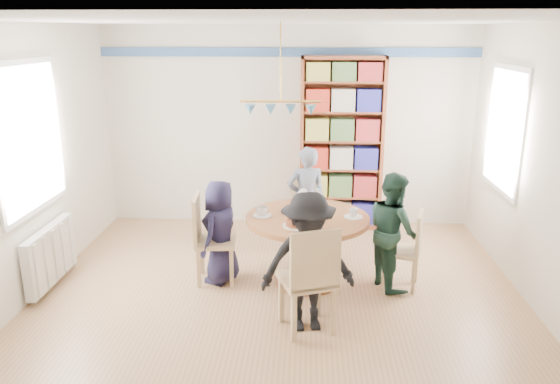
# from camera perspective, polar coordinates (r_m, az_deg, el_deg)

# --- Properties ---
(ground) EXTENTS (5.00, 5.00, 0.00)m
(ground) POSITION_cam_1_polar(r_m,az_deg,el_deg) (5.55, -0.22, -11.65)
(ground) COLOR tan
(room_shell) EXTENTS (5.00, 5.00, 5.00)m
(room_shell) POSITION_cam_1_polar(r_m,az_deg,el_deg) (5.86, -2.32, 6.96)
(room_shell) COLOR white
(room_shell) RESTS_ON ground
(radiator) EXTENTS (0.12, 1.00, 0.60)m
(radiator) POSITION_cam_1_polar(r_m,az_deg,el_deg) (6.26, -22.85, -6.09)
(radiator) COLOR silver
(radiator) RESTS_ON ground
(dining_table) EXTENTS (1.30, 1.30, 0.75)m
(dining_table) POSITION_cam_1_polar(r_m,az_deg,el_deg) (5.78, 2.88, -4.39)
(dining_table) COLOR #925D2F
(dining_table) RESTS_ON ground
(chair_left) EXTENTS (0.46, 0.46, 0.96)m
(chair_left) POSITION_cam_1_polar(r_m,az_deg,el_deg) (5.88, -7.53, -4.47)
(chair_left) COLOR tan
(chair_left) RESTS_ON ground
(chair_right) EXTENTS (0.46, 0.46, 0.84)m
(chair_right) POSITION_cam_1_polar(r_m,az_deg,el_deg) (5.87, 13.29, -5.53)
(chair_right) COLOR tan
(chair_right) RESTS_ON ground
(chair_far) EXTENTS (0.48, 0.48, 0.85)m
(chair_far) POSITION_cam_1_polar(r_m,az_deg,el_deg) (6.82, 2.81, -1.89)
(chair_far) COLOR tan
(chair_far) RESTS_ON ground
(chair_near) EXTENTS (0.58, 0.58, 1.02)m
(chair_near) POSITION_cam_1_polar(r_m,az_deg,el_deg) (4.83, 3.19, -8.73)
(chair_near) COLOR tan
(chair_near) RESTS_ON ground
(person_left) EXTENTS (0.53, 0.64, 1.13)m
(person_left) POSITION_cam_1_polar(r_m,az_deg,el_deg) (5.85, -6.23, -4.17)
(person_left) COLOR black
(person_left) RESTS_ON ground
(person_right) EXTENTS (0.64, 0.73, 1.24)m
(person_right) POSITION_cam_1_polar(r_m,az_deg,el_deg) (5.81, 11.68, -3.96)
(person_right) COLOR #1A342A
(person_right) RESTS_ON ground
(person_far) EXTENTS (0.54, 0.42, 1.31)m
(person_far) POSITION_cam_1_polar(r_m,az_deg,el_deg) (6.60, 2.75, -0.82)
(person_far) COLOR gray
(person_far) RESTS_ON ground
(person_near) EXTENTS (0.90, 0.60, 1.29)m
(person_near) POSITION_cam_1_polar(r_m,az_deg,el_deg) (4.88, 2.93, -7.36)
(person_near) COLOR black
(person_near) RESTS_ON ground
(bookshelf) EXTENTS (1.10, 0.33, 2.31)m
(bookshelf) POSITION_cam_1_polar(r_m,az_deg,el_deg) (7.39, 6.42, 4.84)
(bookshelf) COLOR brown
(bookshelf) RESTS_ON ground
(tableware) EXTENTS (1.15, 1.15, 0.30)m
(tableware) POSITION_cam_1_polar(r_m,az_deg,el_deg) (5.72, 2.67, -1.86)
(tableware) COLOR white
(tableware) RESTS_ON dining_table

